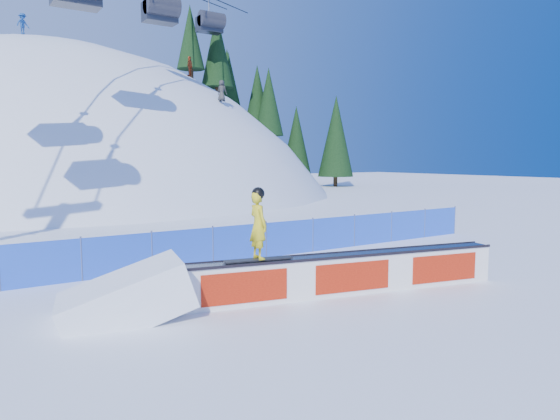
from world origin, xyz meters
TOP-DOWN VIEW (x-y plane):
  - ground at (0.00, 0.00)m, footprint 160.00×160.00m
  - snow_hill at (0.00, 42.00)m, footprint 64.00×64.00m
  - treeline at (22.31, 39.73)m, footprint 20.25×12.33m
  - safety_fence at (0.00, 4.50)m, footprint 22.05×0.05m
  - rail_box at (0.34, -0.50)m, footprint 8.49×2.38m
  - snow_ramp at (-4.89, 0.62)m, footprint 3.12×2.31m
  - snowboarder at (-1.97, -0.01)m, footprint 1.66×0.63m
  - distant_skiers at (1.19, 30.57)m, footprint 19.22×11.03m

SIDE VIEW (x-z plane):
  - snow_hill at x=0.00m, z-range -50.00..14.00m
  - ground at x=0.00m, z-range 0.00..0.00m
  - snow_ramp at x=-4.89m, z-range -0.88..0.88m
  - rail_box at x=0.34m, z-range -0.01..1.02m
  - safety_fence at x=0.00m, z-range -0.05..1.25m
  - snowboarder at x=-1.97m, z-range 1.01..2.72m
  - treeline at x=22.31m, z-range 0.32..19.92m
  - distant_skiers at x=1.19m, z-range 7.75..14.90m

